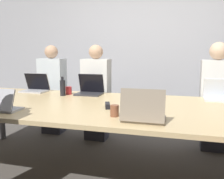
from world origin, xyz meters
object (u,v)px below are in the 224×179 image
at_px(bottle_far_midleft, 63,88).
at_px(laptop_far_left, 36,86).
at_px(laptop_near_left, 2,105).
at_px(laptop_far_midleft, 90,89).
at_px(cup_near_midright, 115,111).
at_px(laptop_near_midright, 143,112).
at_px(person_far_right, 216,98).
at_px(stapler, 108,105).
at_px(person_far_left, 53,91).
at_px(cup_far_midleft, 69,91).
at_px(laptop_far_right, 219,94).
at_px(person_far_midleft, 96,94).

xyz_separation_m(bottle_far_midleft, laptop_far_left, (-0.52, 0.20, -0.03)).
bearing_deg(laptop_far_left, bottle_far_midleft, -21.37).
relative_size(bottle_far_midleft, laptop_near_left, 0.79).
distance_m(laptop_far_midleft, cup_near_midright, 1.18).
distance_m(bottle_far_midleft, laptop_near_left, 0.94).
xyz_separation_m(laptop_far_left, laptop_near_midright, (1.69, -1.13, 0.00)).
bearing_deg(person_far_right, laptop_far_left, -170.73).
bearing_deg(stapler, laptop_far_left, 131.08).
height_order(bottle_far_midleft, stapler, bottle_far_midleft).
bearing_deg(cup_near_midright, person_far_right, 54.97).
distance_m(person_far_left, stapler, 1.75).
height_order(laptop_far_left, cup_near_midright, laptop_far_left).
bearing_deg(laptop_far_left, person_far_left, 90.39).
height_order(person_far_right, person_far_left, person_far_right).
distance_m(laptop_far_midleft, laptop_near_left, 1.21).
distance_m(cup_far_midleft, bottle_far_midleft, 0.13).
xyz_separation_m(laptop_far_right, person_far_right, (0.02, 0.37, -0.12)).
xyz_separation_m(cup_far_midleft, laptop_near_left, (-0.20, -1.03, 0.01)).
bearing_deg(person_far_left, laptop_far_right, -10.68).
relative_size(cup_near_midright, laptop_near_left, 0.33).
bearing_deg(person_far_midleft, laptop_near_left, -105.55).
bearing_deg(cup_far_midleft, laptop_far_right, 3.63).
xyz_separation_m(laptop_far_right, laptop_near_left, (-2.04, -1.15, -0.01)).
xyz_separation_m(laptop_near_midright, stapler, (-0.42, 0.40, -0.05)).
xyz_separation_m(laptop_far_midleft, person_far_left, (-0.82, 0.49, -0.14)).
relative_size(laptop_far_left, person_far_left, 0.25).
height_order(laptop_near_midright, stapler, laptop_near_midright).
xyz_separation_m(cup_near_midright, laptop_near_left, (-1.07, -0.10, 0.01)).
bearing_deg(stapler, person_far_midleft, 95.27).
distance_m(person_far_left, laptop_near_midright, 2.33).
xyz_separation_m(cup_far_midleft, laptop_far_left, (-0.55, 0.09, 0.02)).
distance_m(person_far_midleft, laptop_near_midright, 1.77).
height_order(laptop_far_midleft, laptop_far_left, laptop_far_midleft).
bearing_deg(person_far_left, cup_near_midright, -46.51).
height_order(cup_far_midleft, bottle_far_midleft, bottle_far_midleft).
relative_size(bottle_far_midleft, person_far_left, 0.17).
bearing_deg(laptop_near_midright, person_far_midleft, -58.66).
relative_size(person_far_midleft, person_far_left, 1.00).
bearing_deg(laptop_far_right, cup_near_midright, -132.90).
xyz_separation_m(person_far_right, stapler, (-1.15, -1.12, 0.07)).
relative_size(laptop_far_right, person_far_left, 0.24).
distance_m(laptop_near_midright, laptop_near_left, 1.33).
bearing_deg(bottle_far_midleft, person_far_midleft, 66.70).
xyz_separation_m(person_far_right, laptop_far_left, (-2.41, -0.39, 0.12)).
xyz_separation_m(bottle_far_midleft, laptop_near_midright, (1.17, -0.93, -0.03)).
bearing_deg(bottle_far_midleft, stapler, -34.84).
xyz_separation_m(laptop_far_midleft, person_far_midleft, (-0.05, 0.39, -0.14)).
xyz_separation_m(bottle_far_midleft, laptop_near_left, (-0.17, -0.92, -0.04)).
bearing_deg(laptop_far_midleft, laptop_far_left, 179.36).
bearing_deg(laptop_far_midleft, person_far_right, 14.16).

